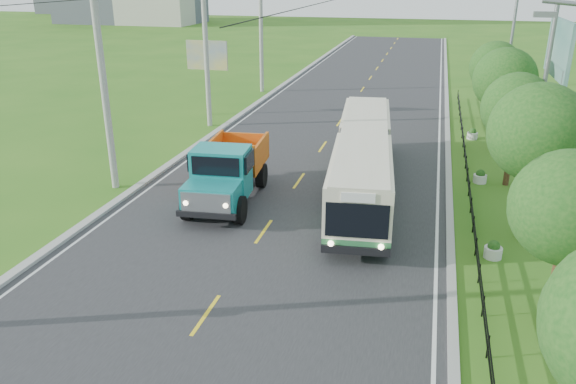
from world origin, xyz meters
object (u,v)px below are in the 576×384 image
at_px(pole_mid, 207,48).
at_px(planter_far, 472,134).
at_px(tree_third, 538,137).
at_px(billboard_left, 207,60).
at_px(tree_second, 570,213).
at_px(bus, 363,156).
at_px(planter_mid, 480,177).
at_px(streetlight_mid, 541,84).
at_px(tree_fourth, 517,111).
at_px(billboard_right, 558,57).
at_px(pole_near, 104,80).
at_px(pole_far, 261,30).
at_px(dump_truck, 227,168).
at_px(streetlight_far, 508,47).
at_px(tree_fifth, 505,83).
at_px(planter_near, 493,250).
at_px(tree_back, 496,70).

bearing_deg(pole_mid, planter_far, 3.39).
distance_m(tree_third, billboard_left, 25.02).
xyz_separation_m(tree_second, bus, (-6.70, 9.23, -1.80)).
bearing_deg(planter_mid, streetlight_mid, 0.00).
distance_m(pole_mid, tree_fourth, 19.43).
bearing_deg(billboard_right, streetlight_mid, -105.44).
distance_m(pole_mid, bus, 15.32).
bearing_deg(tree_second, pole_near, 159.26).
height_order(pole_far, dump_truck, pole_far).
bearing_deg(tree_second, streetlight_far, 88.26).
relative_size(tree_third, tree_fourth, 1.11).
bearing_deg(billboard_right, tree_fifth, 176.70).
bearing_deg(bus, tree_third, -31.50).
relative_size(tree_fourth, dump_truck, 0.81).
xyz_separation_m(tree_second, planter_near, (-1.26, 3.86, -3.23)).
distance_m(planter_near, billboard_right, 15.34).
bearing_deg(streetlight_far, billboard_left, -168.77).
height_order(planter_near, billboard_left, billboard_left).
bearing_deg(streetlight_mid, pole_far, 134.86).
distance_m(tree_fourth, dump_truck, 13.62).
bearing_deg(dump_truck, planter_far, 45.26).
height_order(tree_fifth, billboard_right, billboard_right).
relative_size(tree_back, planter_mid, 8.21).
bearing_deg(tree_fourth, streetlight_far, 86.75).
relative_size(planter_near, bus, 0.04).
height_order(pole_near, planter_mid, pole_near).
xyz_separation_m(tree_second, billboard_right, (2.44, 17.86, 1.83)).
bearing_deg(tree_fourth, dump_truck, -156.30).
bearing_deg(billboard_left, planter_far, -6.31).
xyz_separation_m(tree_second, tree_back, (0.00, 24.00, 0.13)).
relative_size(pole_far, billboard_right, 1.37).
bearing_deg(pole_near, planter_far, 37.63).
xyz_separation_m(planter_far, billboard_left, (-18.10, 2.00, 3.58)).
distance_m(tree_second, tree_fifth, 18.00).
bearing_deg(tree_back, pole_mid, -164.16).
distance_m(pole_near, dump_truck, 6.79).
relative_size(streetlight_far, planter_near, 13.54).
bearing_deg(pole_far, billboard_left, -97.83).
bearing_deg(planter_mid, tree_third, -77.90).
distance_m(pole_far, tree_fifth, 22.25).
bearing_deg(pole_mid, tree_third, -35.36).
relative_size(tree_fifth, streetlight_mid, 0.64).
xyz_separation_m(tree_fourth, tree_fifth, (0.00, 6.00, 0.27)).
xyz_separation_m(tree_fifth, dump_truck, (-12.33, -11.41, -2.31)).
bearing_deg(streetlight_far, pole_mid, -159.68).
xyz_separation_m(tree_second, tree_third, (0.00, 6.00, 0.47)).
bearing_deg(pole_mid, billboard_left, 112.42).
relative_size(tree_fifth, billboard_left, 1.12).
bearing_deg(pole_near, tree_third, -2.71).
bearing_deg(billboard_right, planter_near, -104.80).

